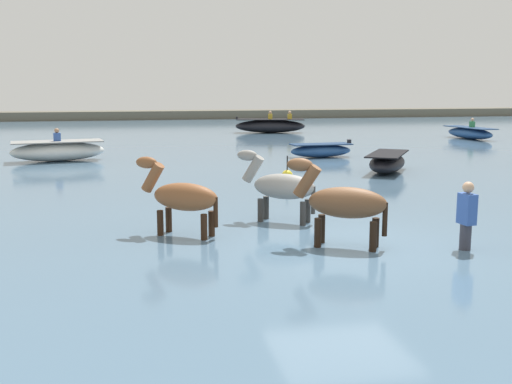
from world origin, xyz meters
The scene contains 13 objects.
ground_plane centered at (0.00, 0.00, 0.00)m, with size 120.00×120.00×0.00m, color #84755B.
water_surface centered at (0.00, 10.00, 0.21)m, with size 90.00×90.00×0.42m, color slate.
horse_lead_grey centered at (-0.65, 2.11, 1.13)m, with size 1.63×1.23×1.91m.
horse_trailing_chestnut centered at (-2.79, 1.30, 1.13)m, with size 1.63×1.23×1.91m.
horse_flank_bay centered at (-0.05, -0.11, 1.18)m, with size 1.75×1.17×1.99m.
boat_near_port centered at (-6.43, 14.01, 0.80)m, with size 3.59×1.87×1.23m.
boat_near_starboard centered at (3.67, 13.25, 0.69)m, with size 2.55×1.06×0.68m.
boat_mid_outer centered at (13.89, 19.79, 0.73)m, with size 1.51×3.49×1.09m.
boat_distant_west centered at (4.43, 25.91, 0.83)m, with size 4.33×2.17×1.29m.
boat_far_inshore centered at (4.57, 8.76, 0.73)m, with size 2.41×2.97×0.63m.
person_wading_close centered at (2.01, -0.72, 0.87)m, with size 0.24×0.34×1.63m.
channel_buoy centered at (0.86, 7.56, 0.59)m, with size 0.33×0.33×0.76m.
far_shoreline centered at (0.00, 41.79, 0.55)m, with size 80.00×2.40×1.11m, color #605B4C.
Camera 1 is at (-3.69, -10.48, 3.30)m, focal length 43.92 mm.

